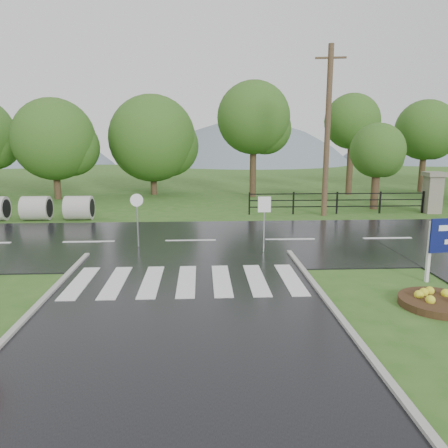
{
  "coord_description": "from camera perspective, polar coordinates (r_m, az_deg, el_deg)",
  "views": [
    {
      "loc": [
        0.44,
        -6.93,
        4.09
      ],
      "look_at": [
        1.12,
        6.0,
        1.5
      ],
      "focal_mm": 35.0,
      "sensor_mm": 36.0,
      "label": 1
    }
  ],
  "objects": [
    {
      "name": "ground",
      "position": [
        8.06,
        -6.07,
        -19.25
      ],
      "size": [
        120.0,
        120.0,
        0.0
      ],
      "primitive_type": "plane",
      "color": "#30591D",
      "rests_on": "ground"
    },
    {
      "name": "main_road",
      "position": [
        17.42,
        -4.38,
        -2.3
      ],
      "size": [
        90.0,
        8.0,
        0.04
      ],
      "primitive_type": "cube",
      "color": "black",
      "rests_on": "ground"
    },
    {
      "name": "crosswalk",
      "position": [
        12.6,
        -4.9,
        -7.38
      ],
      "size": [
        6.5,
        2.8,
        0.02
      ],
      "color": "silver",
      "rests_on": "ground"
    },
    {
      "name": "pillar_west",
      "position": [
        26.31,
        25.6,
        3.84
      ],
      "size": [
        1.0,
        1.0,
        2.24
      ],
      "color": "gray",
      "rests_on": "ground"
    },
    {
      "name": "fence_west",
      "position": [
        24.3,
        14.55,
        2.98
      ],
      "size": [
        9.58,
        0.08,
        1.2
      ],
      "color": "black",
      "rests_on": "ground"
    },
    {
      "name": "hills",
      "position": [
        74.62,
        -0.55,
        -3.94
      ],
      "size": [
        102.0,
        48.0,
        48.0
      ],
      "color": "slate",
      "rests_on": "ground"
    },
    {
      "name": "treeline",
      "position": [
        31.21,
        -1.96,
        3.77
      ],
      "size": [
        83.2,
        5.2,
        10.0
      ],
      "color": "#2A541A",
      "rests_on": "ground"
    },
    {
      "name": "flower_bed",
      "position": [
        12.08,
        26.15,
        -9.0
      ],
      "size": [
        1.85,
        1.85,
        0.37
      ],
      "color": "#332111",
      "rests_on": "ground"
    },
    {
      "name": "reg_sign_small",
      "position": [
        15.45,
        5.28,
        1.44
      ],
      "size": [
        0.45,
        0.05,
        2.04
      ],
      "color": "#939399",
      "rests_on": "ground"
    },
    {
      "name": "reg_sign_round",
      "position": [
        16.48,
        -11.27,
        1.38
      ],
      "size": [
        0.47,
        0.12,
        2.04
      ],
      "color": "#939399",
      "rests_on": "ground"
    },
    {
      "name": "utility_pole_east",
      "position": [
        23.35,
        13.36,
        11.7
      ],
      "size": [
        1.52,
        0.35,
        8.6
      ],
      "color": "#473523",
      "rests_on": "ground"
    },
    {
      "name": "entrance_tree_left",
      "position": [
        26.39,
        19.42,
        9.0
      ],
      "size": [
        3.06,
        3.06,
        4.88
      ],
      "color": "#3D2B1C",
      "rests_on": "ground"
    }
  ]
}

